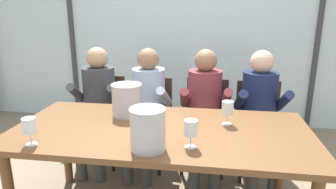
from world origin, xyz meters
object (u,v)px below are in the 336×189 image
object	(u,v)px
ice_bucket_secondary	(127,99)
wine_glass_center_pour	(228,109)
wine_glass_by_left_taster	(29,127)
person_charcoal_jacket	(97,100)
ice_bucket_primary	(148,129)
chair_left_of_center	(149,114)
chair_right_of_center	(258,120)
chair_center	(206,116)
dining_table	(161,138)
wine_glass_near_bucket	(191,129)
person_pale_blue_shirt	(146,102)
person_maroon_top	(205,105)
person_navy_polo	(260,108)
chair_near_curtain	(103,112)

from	to	relation	value
ice_bucket_secondary	wine_glass_center_pour	xyz separation A→B (m)	(0.77, -0.08, -0.01)
wine_glass_by_left_taster	wine_glass_center_pour	size ratio (longest dim) A/B	1.00
person_charcoal_jacket	ice_bucket_primary	bearing A→B (deg)	-60.04
chair_left_of_center	person_charcoal_jacket	size ratio (longest dim) A/B	0.73
chair_left_of_center	chair_right_of_center	xyz separation A→B (m)	(1.09, -0.02, 0.00)
chair_right_of_center	ice_bucket_secondary	bearing A→B (deg)	-152.77
chair_center	chair_left_of_center	bearing A→B (deg)	-175.47
ice_bucket_primary	ice_bucket_secondary	bearing A→B (deg)	117.12
dining_table	chair_right_of_center	xyz separation A→B (m)	(0.81, 0.91, -0.16)
chair_left_of_center	ice_bucket_primary	xyz separation A→B (m)	(0.26, -1.26, 0.36)
ice_bucket_secondary	wine_glass_near_bucket	bearing A→B (deg)	-43.05
ice_bucket_secondary	person_pale_blue_shirt	bearing A→B (deg)	86.21
person_charcoal_jacket	chair_center	bearing A→B (deg)	4.63
person_maroon_top	person_navy_polo	xyz separation A→B (m)	(0.50, -0.00, 0.00)
chair_left_of_center	wine_glass_center_pour	world-z (taller)	wine_glass_center_pour
person_maroon_top	person_charcoal_jacket	bearing A→B (deg)	175.59
person_navy_polo	wine_glass_by_left_taster	bearing A→B (deg)	-147.64
person_charcoal_jacket	wine_glass_center_pour	bearing A→B (deg)	-30.90
ice_bucket_primary	chair_right_of_center	bearing A→B (deg)	56.44
wine_glass_near_bucket	wine_glass_center_pour	xyz separation A→B (m)	(0.23, 0.42, 0.00)
ice_bucket_primary	chair_center	bearing A→B (deg)	76.15
person_maroon_top	chair_near_curtain	bearing A→B (deg)	167.18
ice_bucket_secondary	wine_glass_by_left_taster	distance (m)	0.75
ice_bucket_secondary	wine_glass_center_pour	size ratio (longest dim) A/B	1.46
chair_near_curtain	dining_table	bearing A→B (deg)	-48.85
ice_bucket_primary	wine_glass_center_pour	world-z (taller)	ice_bucket_primary
chair_left_of_center	ice_bucket_secondary	distance (m)	0.78
dining_table	wine_glass_center_pour	size ratio (longest dim) A/B	11.98
person_pale_blue_shirt	ice_bucket_primary	distance (m)	1.14
wine_glass_near_bucket	wine_glass_by_left_taster	bearing A→B (deg)	-173.57
chair_left_of_center	chair_right_of_center	distance (m)	1.09
chair_right_of_center	wine_glass_near_bucket	world-z (taller)	wine_glass_near_bucket
chair_near_curtain	person_pale_blue_shirt	world-z (taller)	person_pale_blue_shirt
chair_left_of_center	person_pale_blue_shirt	size ratio (longest dim) A/B	0.73
chair_center	person_pale_blue_shirt	xyz separation A→B (m)	(-0.57, -0.17, 0.17)
dining_table	wine_glass_near_bucket	bearing A→B (deg)	-49.16
wine_glass_by_left_taster	wine_glass_center_pour	distance (m)	1.32
person_maroon_top	ice_bucket_primary	bearing A→B (deg)	-109.83
person_navy_polo	wine_glass_center_pour	bearing A→B (deg)	-122.35
chair_near_curtain	person_maroon_top	world-z (taller)	person_maroon_top
ice_bucket_primary	wine_glass_by_left_taster	size ratio (longest dim) A/B	1.49
person_pale_blue_shirt	wine_glass_near_bucket	bearing A→B (deg)	-58.48
person_navy_polo	wine_glass_center_pour	world-z (taller)	person_navy_polo
dining_table	ice_bucket_primary	xyz separation A→B (m)	(-0.02, -0.33, 0.21)
wine_glass_near_bucket	chair_near_curtain	bearing A→B (deg)	130.32
ice_bucket_primary	wine_glass_near_bucket	xyz separation A→B (m)	(0.25, 0.07, -0.01)
chair_near_curtain	chair_left_of_center	xyz separation A→B (m)	(0.50, 0.01, 0.00)
person_navy_polo	wine_glass_near_bucket	bearing A→B (deg)	-122.73
dining_table	chair_near_curtain	xyz separation A→B (m)	(-0.78, 0.92, -0.16)
chair_left_of_center	chair_center	bearing A→B (deg)	7.56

